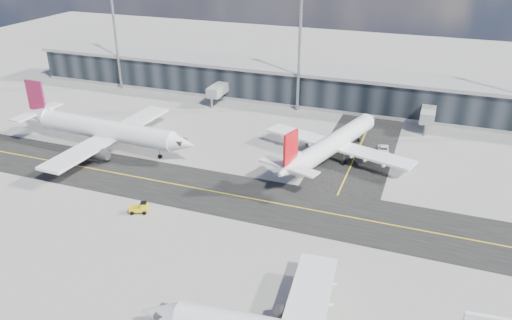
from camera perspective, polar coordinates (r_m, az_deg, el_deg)
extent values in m
plane|color=gray|center=(81.01, -4.82, -5.13)|extent=(300.00, 300.00, 0.00)
cube|color=black|center=(84.14, -3.67, -3.83)|extent=(180.00, 14.00, 0.02)
cube|color=black|center=(106.74, 12.09, 2.25)|extent=(14.00, 50.00, 0.02)
cube|color=yellow|center=(84.13, -3.67, -3.82)|extent=(180.00, 0.25, 0.01)
cube|color=yellow|center=(106.73, 12.09, 2.26)|extent=(0.25, 50.00, 0.01)
cube|color=black|center=(127.14, 5.69, 8.41)|extent=(150.00, 12.00, 8.00)
cube|color=gray|center=(125.93, 5.78, 10.32)|extent=(152.00, 13.00, 0.80)
cube|color=gray|center=(128.24, 5.62, 6.87)|extent=(150.00, 12.20, 0.80)
cube|color=gray|center=(126.53, -4.15, 8.15)|extent=(3.00, 10.00, 2.40)
cylinder|color=gray|center=(122.95, -5.08, 6.46)|extent=(0.60, 0.60, 2.40)
cube|color=gray|center=(115.96, 19.09, 5.14)|extent=(3.00, 10.00, 2.40)
cylinder|color=gray|center=(112.04, 18.78, 3.22)|extent=(0.60, 0.60, 2.40)
cylinder|color=gray|center=(139.60, -15.73, 13.39)|extent=(0.70, 0.70, 28.00)
cylinder|color=gray|center=(118.00, 4.98, 12.13)|extent=(0.70, 0.70, 28.00)
cylinder|color=white|center=(103.22, -16.73, 3.33)|extent=(30.59, 5.53, 4.06)
cone|color=white|center=(93.61, -8.50, 1.87)|extent=(5.26, 4.30, 4.06)
cone|color=white|center=(114.79, -23.70, 4.78)|extent=(6.28, 4.35, 4.06)
cube|color=white|center=(102.97, -16.22, 2.73)|extent=(6.74, 34.70, 0.51)
cylinder|color=#2D2D30|center=(107.16, -13.73, 3.29)|extent=(4.37, 2.54, 2.33)
cylinder|color=#2D2D30|center=(98.59, -17.85, 0.77)|extent=(4.37, 2.54, 2.33)
cube|color=silver|center=(106.86, -13.78, 3.69)|extent=(2.05, 0.50, 0.81)
cube|color=silver|center=(98.27, -17.91, 1.20)|extent=(2.05, 0.50, 0.81)
cube|color=maroon|center=(113.15, -23.90, 6.77)|extent=(4.28, 0.66, 6.29)
cube|color=white|center=(114.60, -23.75, 5.07)|extent=(3.43, 12.30, 0.36)
cube|color=#2D2D30|center=(93.71, -8.78, 2.15)|extent=(2.13, 2.33, 0.71)
cylinder|color=gray|center=(97.35, -10.95, 0.80)|extent=(0.25, 0.25, 2.03)
cylinder|color=black|center=(97.67, -10.91, 0.40)|extent=(0.93, 0.40, 0.91)
cylinder|color=black|center=(107.27, -15.92, 2.25)|extent=(1.14, 0.56, 1.12)
cylinder|color=black|center=(103.08, -17.97, 1.00)|extent=(1.14, 0.56, 1.12)
cylinder|color=white|center=(95.49, 8.97, 2.01)|extent=(11.15, 26.66, 3.57)
cone|color=white|center=(108.21, 12.89, 4.53)|extent=(4.71, 5.30, 3.57)
cone|color=white|center=(83.01, 3.75, -1.06)|extent=(4.96, 6.16, 3.57)
cube|color=white|center=(96.57, 9.19, 1.69)|extent=(30.34, 13.03, 0.45)
cylinder|color=#2D2D30|center=(100.03, 6.72, 2.10)|extent=(3.05, 4.18, 2.05)
cylinder|color=#2D2D30|center=(95.60, 12.21, 0.52)|extent=(3.05, 4.18, 2.05)
cube|color=silver|center=(99.75, 6.74, 2.48)|extent=(0.86, 1.81, 0.71)
cube|color=silver|center=(95.30, 12.25, 0.91)|extent=(0.86, 1.81, 0.71)
cube|color=red|center=(81.75, 4.00, 1.40)|extent=(1.47, 3.70, 5.53)
cube|color=white|center=(82.77, 3.76, -0.73)|extent=(10.97, 5.48, 0.31)
cube|color=#2D2D30|center=(107.71, 12.81, 4.64)|extent=(2.40, 2.28, 0.62)
cylinder|color=gray|center=(105.33, 11.72, 2.59)|extent=(0.27, 0.27, 1.78)
cylinder|color=black|center=(105.59, 11.68, 2.26)|extent=(0.53, 0.86, 0.80)
cylinder|color=black|center=(97.19, 7.22, 0.56)|extent=(0.71, 1.07, 0.98)
cylinder|color=black|center=(94.93, 9.99, -0.27)|extent=(0.71, 1.07, 0.98)
cone|color=silver|center=(56.22, -10.71, -16.95)|extent=(4.88, 4.06, 3.64)
cylinder|color=#2D2D30|center=(58.09, 4.76, -17.38)|extent=(4.01, 2.45, 2.09)
cube|color=silver|center=(57.60, 4.79, -16.85)|extent=(1.85, 0.54, 0.73)
cube|color=#2D2D30|center=(55.81, -10.30, -16.78)|extent=(2.01, 2.17, 0.64)
cube|color=yellow|center=(80.42, -13.26, -5.44)|extent=(3.16, 2.33, 0.67)
cube|color=yellow|center=(79.94, -12.70, -5.07)|extent=(1.44, 1.55, 0.86)
cube|color=black|center=(79.78, -12.72, -4.86)|extent=(1.34, 1.47, 0.24)
cylinder|color=black|center=(80.95, -12.49, -5.45)|extent=(0.71, 0.47, 0.67)
cylinder|color=black|center=(79.91, -12.64, -5.91)|extent=(0.71, 0.47, 0.67)
cylinder|color=black|center=(81.34, -13.82, -5.45)|extent=(0.71, 0.47, 0.67)
cylinder|color=black|center=(80.30, -13.99, -5.90)|extent=(0.71, 0.47, 0.67)
imported|color=white|center=(101.33, 14.34, 1.12)|extent=(2.90, 5.01, 1.31)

